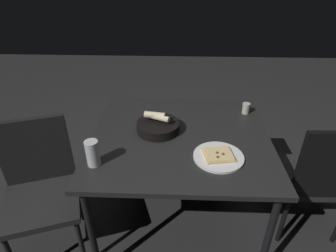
% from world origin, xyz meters
% --- Properties ---
extents(ground, '(8.00, 8.00, 0.00)m').
position_xyz_m(ground, '(0.00, 0.00, 0.00)').
color(ground, '#252525').
extents(dining_table, '(1.10, 1.04, 0.75)m').
position_xyz_m(dining_table, '(0.00, 0.00, 0.69)').
color(dining_table, black).
rests_on(dining_table, ground).
extents(pizza_plate, '(0.28, 0.28, 0.04)m').
position_xyz_m(pizza_plate, '(-0.21, 0.23, 0.76)').
color(pizza_plate, white).
rests_on(pizza_plate, dining_table).
extents(bread_basket, '(0.27, 0.27, 0.13)m').
position_xyz_m(bread_basket, '(0.14, -0.04, 0.78)').
color(bread_basket, black).
rests_on(bread_basket, dining_table).
extents(beer_glass, '(0.07, 0.07, 0.15)m').
position_xyz_m(beer_glass, '(0.46, 0.31, 0.81)').
color(beer_glass, silver).
rests_on(beer_glass, dining_table).
extents(pepper_shaker, '(0.05, 0.05, 0.08)m').
position_xyz_m(pepper_shaker, '(-0.46, -0.30, 0.78)').
color(pepper_shaker, '#BFB299').
rests_on(pepper_shaker, dining_table).
extents(chair_near, '(0.56, 0.56, 0.90)m').
position_xyz_m(chair_near, '(0.86, 0.21, 0.51)').
color(chair_near, black).
rests_on(chair_near, ground).
extents(chair_far, '(0.45, 0.45, 0.90)m').
position_xyz_m(chair_far, '(-0.88, 0.07, 0.51)').
color(chair_far, black).
rests_on(chair_far, ground).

